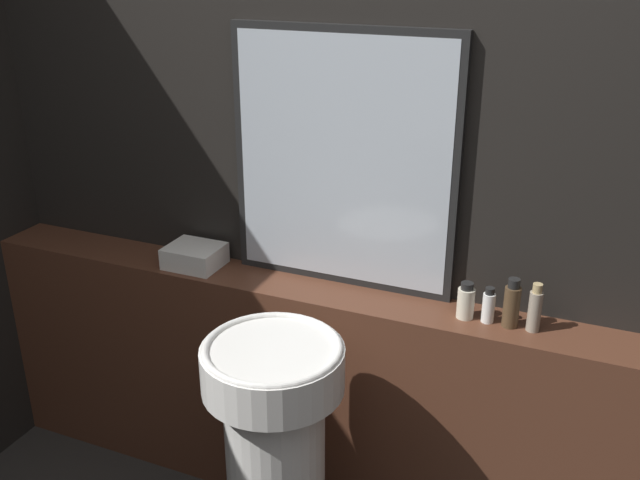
# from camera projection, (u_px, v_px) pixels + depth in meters

# --- Properties ---
(wall_back) EXTENTS (8.00, 0.06, 2.50)m
(wall_back) POSITION_uv_depth(u_px,v_px,m) (362.00, 187.00, 2.42)
(wall_back) COLOR black
(wall_back) RESTS_ON ground_plane
(vanity_counter) EXTENTS (2.91, 0.22, 0.91)m
(vanity_counter) POSITION_uv_depth(u_px,v_px,m) (344.00, 405.00, 2.61)
(vanity_counter) COLOR #512D1E
(vanity_counter) RESTS_ON ground_plane
(pedestal_sink) EXTENTS (0.42, 0.42, 0.95)m
(pedestal_sink) POSITION_uv_depth(u_px,v_px,m) (276.00, 461.00, 2.21)
(pedestal_sink) COLOR white
(pedestal_sink) RESTS_ON ground_plane
(mirror) EXTENTS (0.79, 0.03, 0.88)m
(mirror) POSITION_uv_depth(u_px,v_px,m) (342.00, 162.00, 2.36)
(mirror) COLOR black
(mirror) RESTS_ON vanity_counter
(towel_stack) EXTENTS (0.20, 0.17, 0.08)m
(towel_stack) POSITION_uv_depth(u_px,v_px,m) (195.00, 256.00, 2.64)
(towel_stack) COLOR silver
(towel_stack) RESTS_ON vanity_counter
(shampoo_bottle) EXTENTS (0.06, 0.06, 0.12)m
(shampoo_bottle) POSITION_uv_depth(u_px,v_px,m) (466.00, 302.00, 2.27)
(shampoo_bottle) COLOR beige
(shampoo_bottle) RESTS_ON vanity_counter
(conditioner_bottle) EXTENTS (0.04, 0.04, 0.12)m
(conditioner_bottle) POSITION_uv_depth(u_px,v_px,m) (488.00, 306.00, 2.24)
(conditioner_bottle) COLOR white
(conditioner_bottle) RESTS_ON vanity_counter
(lotion_bottle) EXTENTS (0.05, 0.05, 0.16)m
(lotion_bottle) POSITION_uv_depth(u_px,v_px,m) (512.00, 305.00, 2.21)
(lotion_bottle) COLOR #4C3823
(lotion_bottle) RESTS_ON vanity_counter
(body_wash_bottle) EXTENTS (0.04, 0.04, 0.16)m
(body_wash_bottle) POSITION_uv_depth(u_px,v_px,m) (535.00, 309.00, 2.18)
(body_wash_bottle) COLOR gray
(body_wash_bottle) RESTS_ON vanity_counter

